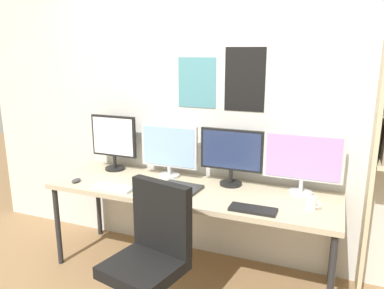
{
  "coord_description": "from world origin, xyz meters",
  "views": [
    {
      "loc": [
        1.06,
        -2.0,
        1.8
      ],
      "look_at": [
        0.0,
        0.65,
        1.09
      ],
      "focal_mm": 35.22,
      "sensor_mm": 36.0,
      "label": 1
    }
  ],
  "objects_px": {
    "desk": "(190,195)",
    "monitor_center_left": "(169,149)",
    "monitor_far_left": "(114,140)",
    "monitor_center_right": "(232,154)",
    "coffee_mug": "(311,203)",
    "monitor_far_right": "(303,160)",
    "office_chair": "(150,273)",
    "laptop_closed": "(180,188)",
    "keyboard_left": "(113,188)",
    "keyboard_right": "(253,209)",
    "computer_mouse": "(76,180)"
  },
  "relations": [
    {
      "from": "monitor_far_left",
      "to": "computer_mouse",
      "type": "xyz_separation_m",
      "value": [
        -0.11,
        -0.42,
        -0.26
      ]
    },
    {
      "from": "keyboard_left",
      "to": "keyboard_right",
      "type": "height_order",
      "value": "same"
    },
    {
      "from": "monitor_center_right",
      "to": "monitor_far_right",
      "type": "bearing_deg",
      "value": 0.01
    },
    {
      "from": "office_chair",
      "to": "computer_mouse",
      "type": "distance_m",
      "value": 1.11
    },
    {
      "from": "monitor_center_left",
      "to": "office_chair",
      "type": "bearing_deg",
      "value": -72.9
    },
    {
      "from": "monitor_far_left",
      "to": "keyboard_left",
      "type": "relative_size",
      "value": 1.5
    },
    {
      "from": "keyboard_left",
      "to": "coffee_mug",
      "type": "height_order",
      "value": "coffee_mug"
    },
    {
      "from": "desk",
      "to": "monitor_center_left",
      "type": "bearing_deg",
      "value": 142.39
    },
    {
      "from": "computer_mouse",
      "to": "monitor_far_right",
      "type": "bearing_deg",
      "value": 13.47
    },
    {
      "from": "monitor_far_left",
      "to": "keyboard_left",
      "type": "bearing_deg",
      "value": -58.9
    },
    {
      "from": "monitor_center_left",
      "to": "monitor_far_right",
      "type": "height_order",
      "value": "monitor_far_right"
    },
    {
      "from": "office_chair",
      "to": "computer_mouse",
      "type": "relative_size",
      "value": 10.31
    },
    {
      "from": "computer_mouse",
      "to": "keyboard_right",
      "type": "bearing_deg",
      "value": -0.8
    },
    {
      "from": "office_chair",
      "to": "laptop_closed",
      "type": "height_order",
      "value": "office_chair"
    },
    {
      "from": "desk",
      "to": "coffee_mug",
      "type": "relative_size",
      "value": 21.64
    },
    {
      "from": "monitor_center_left",
      "to": "keyboard_right",
      "type": "bearing_deg",
      "value": -27.9
    },
    {
      "from": "office_chair",
      "to": "computer_mouse",
      "type": "height_order",
      "value": "office_chair"
    },
    {
      "from": "monitor_center_right",
      "to": "laptop_closed",
      "type": "bearing_deg",
      "value": -144.04
    },
    {
      "from": "office_chair",
      "to": "monitor_far_right",
      "type": "height_order",
      "value": "monitor_far_right"
    },
    {
      "from": "monitor_far_left",
      "to": "monitor_center_left",
      "type": "height_order",
      "value": "monitor_far_left"
    },
    {
      "from": "monitor_far_left",
      "to": "keyboard_right",
      "type": "distance_m",
      "value": 1.48
    },
    {
      "from": "computer_mouse",
      "to": "coffee_mug",
      "type": "xyz_separation_m",
      "value": [
        1.86,
        0.15,
        0.03
      ]
    },
    {
      "from": "monitor_far_left",
      "to": "coffee_mug",
      "type": "height_order",
      "value": "monitor_far_left"
    },
    {
      "from": "monitor_center_left",
      "to": "monitor_far_right",
      "type": "distance_m",
      "value": 1.1
    },
    {
      "from": "desk",
      "to": "computer_mouse",
      "type": "distance_m",
      "value": 0.96
    },
    {
      "from": "keyboard_left",
      "to": "laptop_closed",
      "type": "distance_m",
      "value": 0.53
    },
    {
      "from": "office_chair",
      "to": "monitor_far_left",
      "type": "height_order",
      "value": "monitor_far_left"
    },
    {
      "from": "monitor_center_right",
      "to": "computer_mouse",
      "type": "relative_size",
      "value": 5.34
    },
    {
      "from": "computer_mouse",
      "to": "laptop_closed",
      "type": "distance_m",
      "value": 0.88
    },
    {
      "from": "monitor_far_right",
      "to": "desk",
      "type": "bearing_deg",
      "value": -165.6
    },
    {
      "from": "monitor_center_left",
      "to": "monitor_center_right",
      "type": "distance_m",
      "value": 0.55
    },
    {
      "from": "coffee_mug",
      "to": "laptop_closed",
      "type": "bearing_deg",
      "value": 178.72
    },
    {
      "from": "office_chair",
      "to": "monitor_far_right",
      "type": "xyz_separation_m",
      "value": [
        0.82,
        0.9,
        0.61
      ]
    },
    {
      "from": "coffee_mug",
      "to": "keyboard_right",
      "type": "bearing_deg",
      "value": -154.62
    },
    {
      "from": "monitor_far_left",
      "to": "computer_mouse",
      "type": "bearing_deg",
      "value": -104.04
    },
    {
      "from": "coffee_mug",
      "to": "monitor_far_right",
      "type": "bearing_deg",
      "value": 109.73
    },
    {
      "from": "monitor_far_right",
      "to": "monitor_center_right",
      "type": "bearing_deg",
      "value": -179.99
    },
    {
      "from": "monitor_center_right",
      "to": "monitor_center_left",
      "type": "bearing_deg",
      "value": 180.0
    },
    {
      "from": "monitor_center_left",
      "to": "desk",
      "type": "bearing_deg",
      "value": -37.61
    },
    {
      "from": "monitor_far_left",
      "to": "monitor_center_right",
      "type": "xyz_separation_m",
      "value": [
        1.1,
        0.0,
        -0.02
      ]
    },
    {
      "from": "computer_mouse",
      "to": "office_chair",
      "type": "bearing_deg",
      "value": -27.23
    },
    {
      "from": "coffee_mug",
      "to": "computer_mouse",
      "type": "bearing_deg",
      "value": -175.33
    },
    {
      "from": "keyboard_right",
      "to": "office_chair",
      "type": "bearing_deg",
      "value": -140.52
    },
    {
      "from": "office_chair",
      "to": "laptop_closed",
      "type": "relative_size",
      "value": 3.09
    },
    {
      "from": "desk",
      "to": "monitor_far_right",
      "type": "xyz_separation_m",
      "value": [
        0.83,
        0.21,
        0.32
      ]
    },
    {
      "from": "office_chair",
      "to": "monitor_far_left",
      "type": "bearing_deg",
      "value": 132.58
    },
    {
      "from": "laptop_closed",
      "to": "coffee_mug",
      "type": "distance_m",
      "value": 0.99
    },
    {
      "from": "monitor_far_left",
      "to": "laptop_closed",
      "type": "bearing_deg",
      "value": -18.04
    },
    {
      "from": "monitor_far_left",
      "to": "monitor_center_right",
      "type": "distance_m",
      "value": 1.1
    },
    {
      "from": "desk",
      "to": "keyboard_left",
      "type": "distance_m",
      "value": 0.61
    }
  ]
}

